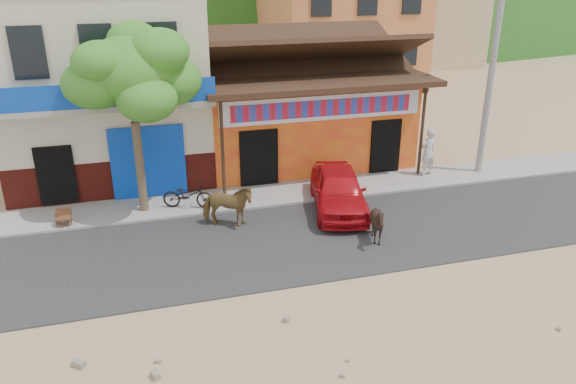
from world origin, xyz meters
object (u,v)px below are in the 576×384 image
(cafe_chair_left, at_px, (62,211))
(cafe_chair_right, at_px, (63,213))
(tree, at_px, (135,122))
(cow_tan, at_px, (227,206))
(pedestrian, at_px, (428,152))
(red_car, at_px, (338,190))
(scooter, at_px, (188,195))
(utility_pole, at_px, (492,69))
(cow_dark, at_px, (378,224))

(cafe_chair_left, relative_size, cafe_chair_right, 1.21)
(tree, bearing_deg, cow_tan, -36.31)
(pedestrian, bearing_deg, cafe_chair_right, -12.12)
(red_car, relative_size, scooter, 2.45)
(utility_pole, distance_m, pedestrian, 3.78)
(cafe_chair_right, bearing_deg, red_car, -41.62)
(cow_tan, height_order, cafe_chair_right, cow_tan)
(scooter, bearing_deg, utility_pole, -69.17)
(red_car, distance_m, cafe_chair_right, 8.80)
(scooter, bearing_deg, cow_dark, -108.56)
(tree, relative_size, red_car, 1.45)
(cow_dark, bearing_deg, utility_pole, 93.64)
(tree, bearing_deg, red_car, -13.81)
(cow_dark, bearing_deg, red_car, 155.20)
(cow_tan, distance_m, scooter, 1.92)
(tree, height_order, cow_dark, tree)
(cow_dark, bearing_deg, cafe_chair_right, -142.68)
(cow_tan, xyz_separation_m, cafe_chair_left, (-4.95, 1.32, -0.12))
(utility_pole, height_order, cow_dark, utility_pole)
(scooter, height_order, cafe_chair_left, cafe_chair_left)
(utility_pole, xyz_separation_m, cow_tan, (-10.32, -2.02, -3.39))
(cow_tan, height_order, red_car, red_car)
(cow_dark, distance_m, cafe_chair_right, 9.70)
(scooter, bearing_deg, cow_tan, -128.37)
(cafe_chair_left, height_order, cafe_chair_right, cafe_chair_left)
(utility_pole, relative_size, scooter, 4.72)
(tree, relative_size, cafe_chair_left, 6.16)
(utility_pole, xyz_separation_m, red_car, (-6.53, -1.74, -3.37))
(pedestrian, xyz_separation_m, cafe_chair_left, (-13.10, -0.90, -0.43))
(utility_pole, height_order, cafe_chair_right, utility_pole)
(utility_pole, height_order, red_car, utility_pole)
(red_car, relative_size, pedestrian, 2.26)
(utility_pole, relative_size, cafe_chair_right, 9.91)
(cow_tan, relative_size, pedestrian, 0.89)
(utility_pole, height_order, cafe_chair_left, utility_pole)
(tree, bearing_deg, scooter, -8.60)
(cow_dark, xyz_separation_m, scooter, (-5.10, 3.88, -0.07))
(scooter, distance_m, cafe_chair_right, 3.91)
(tree, height_order, scooter, tree)
(cow_dark, relative_size, cafe_chair_left, 1.23)
(cow_tan, bearing_deg, red_car, -65.81)
(pedestrian, bearing_deg, utility_pole, 158.57)
(utility_pole, bearing_deg, cafe_chair_left, -177.38)
(cow_dark, xyz_separation_m, cafe_chair_left, (-9.01, 3.60, -0.03))
(red_car, relative_size, cafe_chair_left, 4.26)
(cow_dark, relative_size, pedestrian, 0.65)
(tree, relative_size, cafe_chair_right, 7.43)
(pedestrian, bearing_deg, scooter, -12.20)
(pedestrian, bearing_deg, tree, -13.89)
(tree, height_order, cafe_chair_right, tree)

